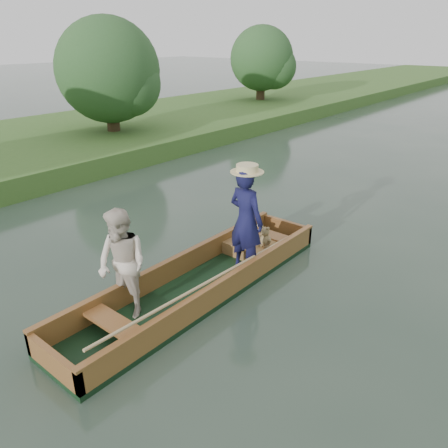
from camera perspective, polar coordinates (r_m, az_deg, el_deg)
The scene contains 3 objects.
ground at distance 6.92m, azimuth -3.22°, elevation -8.77°, with size 120.00×120.00×0.00m, color #283D30.
trees_far at distance 13.43m, azimuth 22.10°, elevation 16.49°, with size 22.69×16.81×4.33m.
punt at distance 6.66m, azimuth -3.77°, elevation -4.48°, with size 1.27×5.00×1.86m.
Camera 1 is at (4.03, -4.25, 3.68)m, focal length 35.00 mm.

